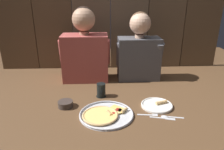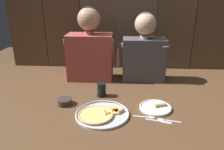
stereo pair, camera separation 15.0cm
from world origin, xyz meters
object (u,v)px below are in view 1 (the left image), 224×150
at_px(drinking_glass, 101,90).
at_px(diner_right, 139,49).
at_px(pizza_tray, 105,114).
at_px(dinner_plate, 157,105).
at_px(diner_left, 85,48).
at_px(dipping_bowl, 65,104).

distance_m(drinking_glass, diner_right, 0.53).
xyz_separation_m(pizza_tray, dinner_plate, (0.36, 0.10, -0.00)).
bearing_deg(dinner_plate, diner_left, 134.50).
relative_size(dinner_plate, diner_right, 0.37).
relative_size(pizza_tray, diner_right, 0.59).
height_order(pizza_tray, diner_left, diner_left).
bearing_deg(diner_left, dipping_bowl, -102.33).
xyz_separation_m(dinner_plate, drinking_glass, (-0.38, 0.17, 0.04)).
height_order(pizza_tray, drinking_glass, drinking_glass).
height_order(diner_left, diner_right, diner_left).
height_order(drinking_glass, dipping_bowl, drinking_glass).
relative_size(dinner_plate, dipping_bowl, 2.10).
distance_m(pizza_tray, dipping_bowl, 0.29).
height_order(dinner_plate, diner_left, diner_left).
height_order(dipping_bowl, diner_left, diner_left).
xyz_separation_m(dinner_plate, diner_left, (-0.51, 0.52, 0.28)).
height_order(dinner_plate, diner_right, diner_right).
distance_m(dinner_plate, dipping_bowl, 0.62).
relative_size(dipping_bowl, diner_right, 0.17).
xyz_separation_m(pizza_tray, diner_right, (0.31, 0.62, 0.26)).
height_order(drinking_glass, diner_right, diner_right).
height_order(drinking_glass, diner_left, diner_left).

